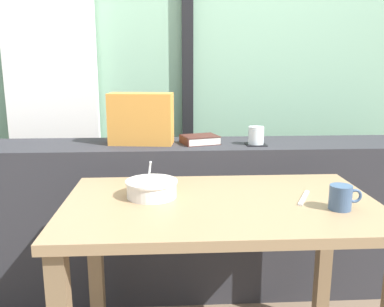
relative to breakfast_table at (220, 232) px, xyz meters
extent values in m
cube|color=#84B293|center=(-0.01, 1.32, 0.78)|extent=(4.80, 0.08, 2.80)
cube|color=white|center=(-0.91, 1.22, 0.63)|extent=(0.56, 0.06, 2.50)
cube|color=black|center=(-0.06, 1.25, 0.68)|extent=(0.07, 0.05, 2.60)
cube|color=#2D2D33|center=(-0.01, 0.68, -0.21)|extent=(2.80, 0.38, 0.82)
cube|color=#826849|center=(-0.52, 0.29, -0.27)|extent=(0.06, 0.06, 0.70)
cube|color=#826849|center=(0.52, 0.29, -0.27)|extent=(0.06, 0.06, 0.70)
cube|color=#997A56|center=(0.00, 0.00, 0.10)|extent=(1.13, 0.68, 0.03)
cube|color=black|center=(0.26, 0.62, 0.20)|extent=(0.10, 0.10, 0.00)
cylinder|color=white|center=(0.26, 0.62, 0.25)|extent=(0.08, 0.08, 0.09)
cylinder|color=orange|center=(0.26, 0.62, 0.24)|extent=(0.07, 0.07, 0.06)
cube|color=#47231E|center=(-0.02, 0.68, 0.20)|extent=(0.21, 0.19, 0.00)
cube|color=silver|center=(-0.02, 0.68, 0.22)|extent=(0.20, 0.18, 0.04)
cube|color=#47231E|center=(-0.02, 0.68, 0.24)|extent=(0.21, 0.19, 0.00)
cube|color=#47231E|center=(-0.11, 0.65, 0.22)|extent=(0.05, 0.14, 0.04)
cube|color=#D18938|center=(-0.33, 0.68, 0.33)|extent=(0.33, 0.18, 0.26)
cylinder|color=silver|center=(-0.25, 0.06, 0.15)|extent=(0.18, 0.18, 0.06)
cylinder|color=silver|center=(-0.25, 0.06, 0.18)|extent=(0.19, 0.19, 0.01)
cylinder|color=brown|center=(-0.25, 0.06, 0.15)|extent=(0.16, 0.16, 0.05)
cylinder|color=silver|center=(-0.26, 0.09, 0.20)|extent=(0.03, 0.13, 0.12)
ellipsoid|color=silver|center=(-0.26, 0.11, 0.16)|extent=(0.03, 0.05, 0.01)
cube|color=silver|center=(0.31, 0.01, 0.12)|extent=(0.09, 0.16, 0.01)
cylinder|color=#3D567A|center=(0.40, -0.11, 0.16)|extent=(0.08, 0.08, 0.08)
torus|color=#3D567A|center=(0.45, -0.11, 0.16)|extent=(0.05, 0.01, 0.05)
camera|label=1|loc=(-0.18, -1.41, 0.61)|focal=38.39mm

